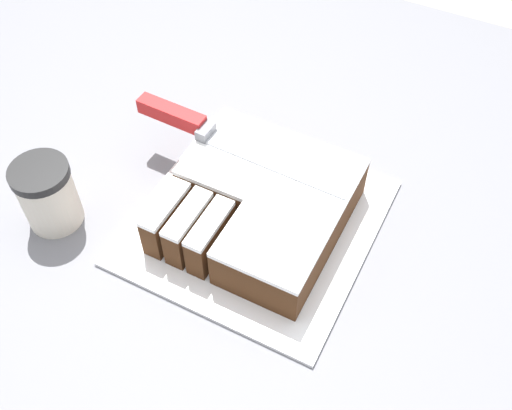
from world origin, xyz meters
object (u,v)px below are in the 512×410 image
at_px(cake_board, 256,222).
at_px(knife, 197,128).
at_px(coffee_cup, 48,195).
at_px(cake, 260,204).

distance_m(cake_board, knife, 0.15).
xyz_separation_m(knife, coffee_cup, (-0.13, -0.17, -0.03)).
xyz_separation_m(cake_board, coffee_cup, (-0.24, -0.12, 0.05)).
relative_size(cake_board, coffee_cup, 3.19).
distance_m(cake, coffee_cup, 0.28).
bearing_deg(cake, coffee_cup, -154.17).
height_order(cake_board, coffee_cup, coffee_cup).
relative_size(cake, coffee_cup, 2.34).
height_order(cake_board, knife, knife).
bearing_deg(coffee_cup, cake, 25.83).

